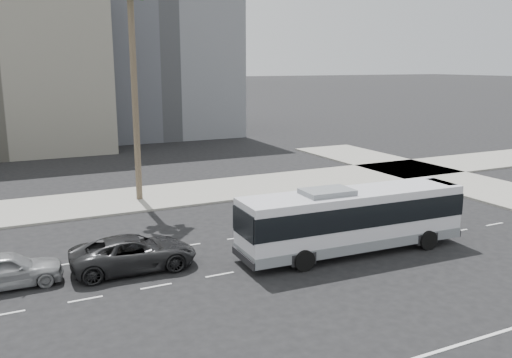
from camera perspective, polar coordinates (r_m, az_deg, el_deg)
ground at (r=26.34m, az=2.23°, el=-9.08°), size 700.00×700.00×0.00m
sidewalk_north at (r=40.02m, az=-8.33°, el=-1.62°), size 120.00×7.00×0.15m
midrise_gray_center at (r=76.24m, az=-11.45°, el=14.58°), size 20.00×20.00×26.00m
highrise_right at (r=259.13m, az=-13.97°, el=17.53°), size 26.00×26.00×70.00m
highrise_far at (r=293.89m, az=-10.27°, el=16.04°), size 22.00×22.00×60.00m
city_bus at (r=27.88m, az=10.25°, el=-4.09°), size 12.20×3.19×3.48m
car_a at (r=26.12m, az=-12.89°, el=-7.68°), size 2.94×5.96×1.63m
car_b at (r=25.91m, az=-25.12°, el=-8.76°), size 1.94×4.73×1.60m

